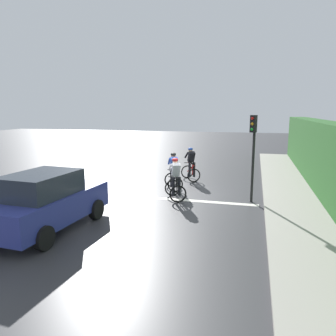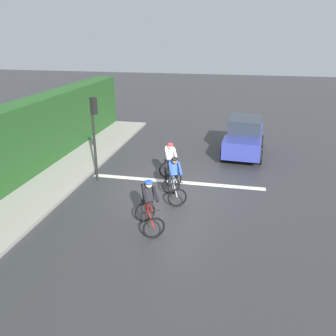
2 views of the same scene
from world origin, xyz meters
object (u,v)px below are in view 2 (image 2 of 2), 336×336
Objects in this scene: cyclist_second at (174,179)px; cyclist_lead at (148,206)px; traffic_light_near_crossing at (94,127)px; cyclist_mid at (170,163)px; car_navy at (244,136)px.

cyclist_lead is at bearing 80.26° from cyclist_second.
cyclist_second is 0.50× the size of traffic_light_near_crossing.
cyclist_mid is (0.46, -1.55, 0.00)m from cyclist_second.
cyclist_lead is 3.68m from cyclist_mid.
cyclist_second is (-0.37, -2.13, 0.00)m from cyclist_lead.
car_navy reaches higher than cyclist_lead.
traffic_light_near_crossing is at bearing -47.75° from cyclist_lead.
cyclist_mid is 0.40× the size of car_navy.
cyclist_second is 6.26m from car_navy.
traffic_light_near_crossing reaches higher than car_navy.
cyclist_lead is at bearing 70.77° from car_navy.
car_navy is 7.50m from traffic_light_near_crossing.
cyclist_second is 0.40× the size of car_navy.
traffic_light_near_crossing is (3.37, -1.19, 1.43)m from cyclist_second.
cyclist_mid is (0.10, -3.67, 0.00)m from cyclist_lead.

